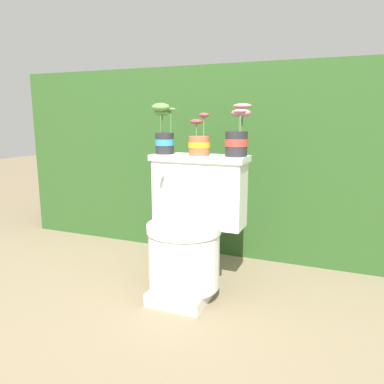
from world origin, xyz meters
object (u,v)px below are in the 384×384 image
object	(u,v)px
toilet	(190,230)
potted_plant_left	(164,133)
potted_plant_middle	(237,136)
potted_plant_midleft	(199,143)

from	to	relation	value
toilet	potted_plant_left	size ratio (longest dim) A/B	2.61
potted_plant_left	potted_plant_middle	xyz separation A→B (m)	(0.39, 0.02, -0.01)
potted_plant_midleft	toilet	bearing A→B (deg)	-90.94
potted_plant_midleft	potted_plant_middle	bearing A→B (deg)	6.67
toilet	potted_plant_midleft	world-z (taller)	potted_plant_midleft
potted_plant_left	potted_plant_midleft	size ratio (longest dim) A/B	1.24
potted_plant_left	potted_plant_midleft	bearing A→B (deg)	-1.52
toilet	potted_plant_midleft	xyz separation A→B (m)	(0.00, 0.11, 0.43)
potted_plant_left	potted_plant_midleft	xyz separation A→B (m)	(0.20, -0.01, -0.04)
potted_plant_middle	potted_plant_midleft	bearing A→B (deg)	-173.33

